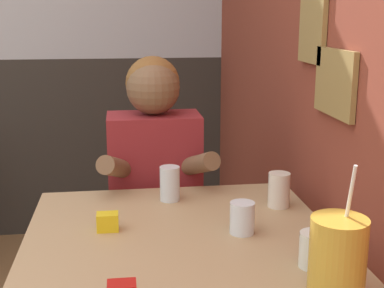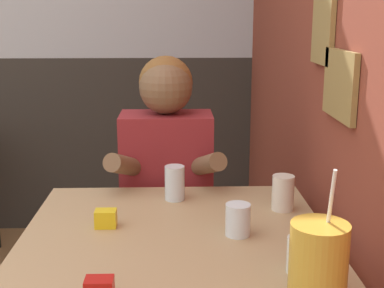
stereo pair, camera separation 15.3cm
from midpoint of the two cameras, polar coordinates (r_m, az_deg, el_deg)
name	(u,v)px [view 1 (the left image)]	position (r m, az deg, el deg)	size (l,w,h in m)	color
brick_wall_right	(286,17)	(2.17, 7.98, 13.27)	(0.08, 4.38, 2.70)	brown
main_table	(183,270)	(1.45, -4.08, -13.33)	(0.84, 0.94, 0.78)	tan
person_seated	(155,211)	(2.06, -6.08, -7.14)	(0.42, 0.40, 1.22)	maroon
cocktail_pitcher	(338,257)	(1.17, 11.64, -11.79)	(0.12, 0.12, 0.29)	gold
glass_near_pitcher	(242,218)	(1.47, 2.40, -7.93)	(0.07, 0.07, 0.09)	silver
glass_center	(314,250)	(1.30, 9.58, -11.14)	(0.07, 0.07, 0.09)	silver
glass_far_side	(279,190)	(1.68, 6.68, -4.92)	(0.07, 0.07, 0.11)	silver
glass_by_brick	(170,184)	(1.72, -4.94, -4.27)	(0.06, 0.06, 0.11)	silver
condiment_mustard	(108,222)	(1.53, -11.88, -8.18)	(0.06, 0.04, 0.05)	yellow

